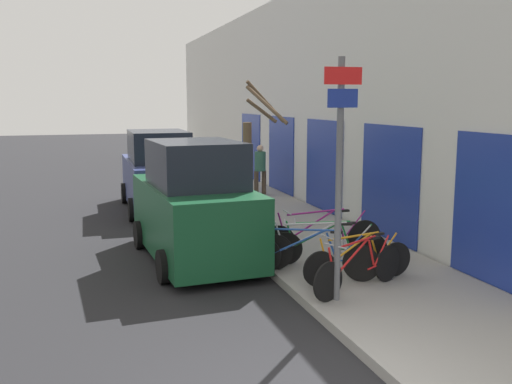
% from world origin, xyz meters
% --- Properties ---
extents(ground_plane, '(80.00, 80.00, 0.00)m').
position_xyz_m(ground_plane, '(0.00, 11.20, 0.00)').
color(ground_plane, black).
extents(sidewalk_curb, '(3.20, 32.00, 0.15)m').
position_xyz_m(sidewalk_curb, '(2.60, 14.00, 0.07)').
color(sidewalk_curb, gray).
rests_on(sidewalk_curb, ground).
extents(building_facade, '(0.23, 32.00, 6.50)m').
position_xyz_m(building_facade, '(4.35, 13.91, 3.21)').
color(building_facade, silver).
rests_on(building_facade, ground).
extents(signpost, '(0.59, 0.12, 3.65)m').
position_xyz_m(signpost, '(1.46, 2.70, 2.15)').
color(signpost, '#595B60').
rests_on(signpost, sidewalk_curb).
extents(bicycle_0, '(1.95, 0.88, 0.86)m').
position_xyz_m(bicycle_0, '(1.98, 2.96, 0.52)').
color(bicycle_0, black).
rests_on(bicycle_0, sidewalk_curb).
extents(bicycle_1, '(2.09, 0.44, 0.83)m').
position_xyz_m(bicycle_1, '(2.20, 3.41, 0.51)').
color(bicycle_1, black).
rests_on(bicycle_1, sidewalk_curb).
extents(bicycle_2, '(1.94, 1.36, 0.87)m').
position_xyz_m(bicycle_2, '(1.54, 3.87, 0.53)').
color(bicycle_2, black).
rests_on(bicycle_2, sidewalk_curb).
extents(bicycle_3, '(2.22, 0.84, 0.90)m').
position_xyz_m(bicycle_3, '(1.88, 4.19, 0.54)').
color(bicycle_3, black).
rests_on(bicycle_3, sidewalk_curb).
extents(bicycle_4, '(2.06, 0.81, 0.85)m').
position_xyz_m(bicycle_4, '(2.12, 4.45, 0.52)').
color(bicycle_4, black).
rests_on(bicycle_4, sidewalk_curb).
extents(bicycle_5, '(2.49, 0.44, 0.97)m').
position_xyz_m(bicycle_5, '(2.19, 4.90, 0.56)').
color(bicycle_5, black).
rests_on(bicycle_5, sidewalk_curb).
extents(parked_car_0, '(2.16, 4.23, 2.40)m').
position_xyz_m(parked_car_0, '(-0.07, 6.04, 1.08)').
color(parked_car_0, '#144728').
rests_on(parked_car_0, ground).
extents(parked_car_1, '(1.99, 4.62, 2.32)m').
position_xyz_m(parked_car_1, '(-0.04, 11.55, 1.05)').
color(parked_car_1, navy).
rests_on(parked_car_1, ground).
extents(pedestrian_near, '(0.42, 0.36, 1.61)m').
position_xyz_m(pedestrian_near, '(3.35, 12.43, 1.08)').
color(pedestrian_near, '#4C3D2D').
rests_on(pedestrian_near, sidewalk_curb).
extents(street_tree, '(1.13, 1.20, 3.49)m').
position_xyz_m(street_tree, '(1.69, 8.00, 1.72)').
color(street_tree, brown).
rests_on(street_tree, sidewalk_curb).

